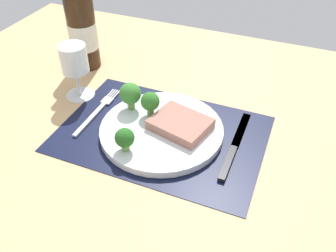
{
  "coord_description": "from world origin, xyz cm",
  "views": [
    {
      "loc": [
        23.98,
        -54.89,
        51.85
      ],
      "look_at": [
        1.15,
        0.92,
        1.9
      ],
      "focal_mm": 38.34,
      "sensor_mm": 36.0,
      "label": 1
    }
  ],
  "objects_px": {
    "steak": "(180,124)",
    "fork": "(98,111)",
    "plate": "(162,130)",
    "knife": "(233,149)",
    "wine_bottle": "(82,30)",
    "wine_glass": "(74,63)"
  },
  "relations": [
    {
      "from": "steak",
      "to": "fork",
      "type": "xyz_separation_m",
      "value": [
        -0.21,
        0.0,
        -0.02
      ]
    },
    {
      "from": "plate",
      "to": "steak",
      "type": "height_order",
      "value": "steak"
    },
    {
      "from": "steak",
      "to": "knife",
      "type": "bearing_deg",
      "value": -4.14
    },
    {
      "from": "fork",
      "to": "wine_bottle",
      "type": "relative_size",
      "value": 0.65
    },
    {
      "from": "plate",
      "to": "knife",
      "type": "distance_m",
      "value": 0.16
    },
    {
      "from": "fork",
      "to": "knife",
      "type": "height_order",
      "value": "knife"
    },
    {
      "from": "steak",
      "to": "wine_bottle",
      "type": "relative_size",
      "value": 0.4
    },
    {
      "from": "plate",
      "to": "knife",
      "type": "relative_size",
      "value": 1.17
    },
    {
      "from": "plate",
      "to": "steak",
      "type": "bearing_deg",
      "value": 20.23
    },
    {
      "from": "wine_bottle",
      "to": "steak",
      "type": "bearing_deg",
      "value": -27.5
    },
    {
      "from": "plate",
      "to": "fork",
      "type": "bearing_deg",
      "value": 175.22
    },
    {
      "from": "wine_glass",
      "to": "fork",
      "type": "bearing_deg",
      "value": -30.34
    },
    {
      "from": "fork",
      "to": "wine_bottle",
      "type": "bearing_deg",
      "value": 125.63
    },
    {
      "from": "steak",
      "to": "fork",
      "type": "relative_size",
      "value": 0.62
    },
    {
      "from": "steak",
      "to": "wine_bottle",
      "type": "height_order",
      "value": "wine_bottle"
    },
    {
      "from": "plate",
      "to": "wine_bottle",
      "type": "relative_size",
      "value": 0.91
    },
    {
      "from": "wine_bottle",
      "to": "wine_glass",
      "type": "bearing_deg",
      "value": -65.16
    },
    {
      "from": "knife",
      "to": "wine_bottle",
      "type": "xyz_separation_m",
      "value": [
        -0.47,
        0.19,
        0.1
      ]
    },
    {
      "from": "wine_bottle",
      "to": "wine_glass",
      "type": "xyz_separation_m",
      "value": [
        0.06,
        -0.14,
        -0.01
      ]
    },
    {
      "from": "wine_glass",
      "to": "knife",
      "type": "bearing_deg",
      "value": -7.68
    },
    {
      "from": "steak",
      "to": "plate",
      "type": "bearing_deg",
      "value": -159.77
    },
    {
      "from": "plate",
      "to": "wine_bottle",
      "type": "bearing_deg",
      "value": 147.81
    }
  ]
}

